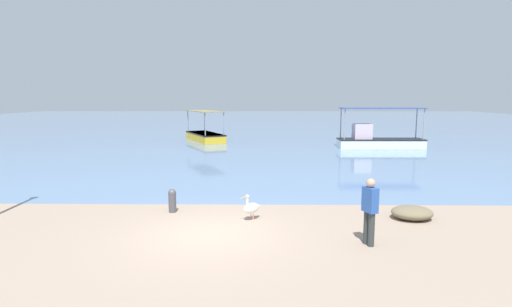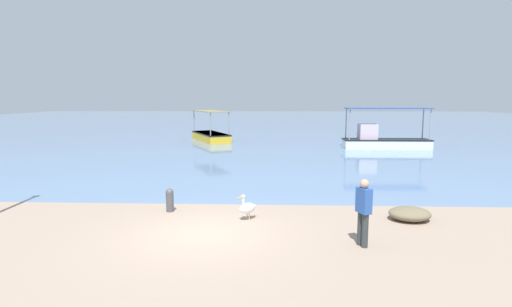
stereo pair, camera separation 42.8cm
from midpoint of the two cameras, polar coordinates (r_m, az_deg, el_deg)
The scene contains 8 objects.
ground at distance 11.06m, azimuth -8.00°, elevation -11.35°, with size 120.00×120.00×0.00m, color gray.
harbor_water at distance 58.44m, azimuth -0.82°, elevation 4.49°, with size 110.00×90.00×0.00m, color #6483AA.
fishing_boat_center at distance 33.77m, azimuth -7.65°, elevation 2.66°, with size 3.99×5.58×2.51m.
fishing_boat_near_left at distance 29.97m, azimuth 16.60°, elevation 1.98°, with size 6.09×1.72×2.89m.
pelican at distance 12.06m, azimuth -1.71°, elevation -7.74°, with size 0.66×0.63×0.80m.
mooring_bollard at distance 13.15m, azimuth -12.79°, elevation -6.46°, with size 0.25×0.25×0.76m.
fisherman_standing at distance 10.27m, azimuth 14.79°, elevation -7.77°, with size 0.36×0.45×1.69m.
net_pile at distance 13.00m, azimuth 20.51°, elevation -7.91°, with size 1.23×1.05×0.40m, color #73664B.
Camera 1 is at (1.44, -10.31, 3.67)m, focal length 28.00 mm.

